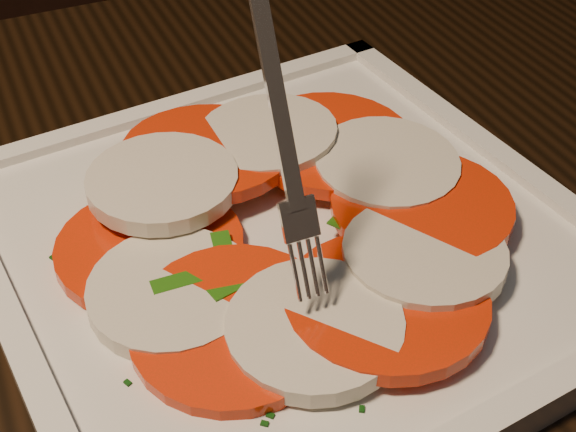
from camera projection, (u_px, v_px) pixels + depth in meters
name	position (u px, v px, depth m)	size (l,w,h in m)	color
table	(319.00, 407.00, 0.49)	(1.23, 0.84, 0.75)	black
plate	(288.00, 247.00, 0.45)	(0.32, 0.32, 0.01)	white
caprese_salad	(288.00, 222.00, 0.44)	(0.25, 0.25, 0.03)	red
fork	(275.00, 122.00, 0.36)	(0.03, 0.07, 0.14)	white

